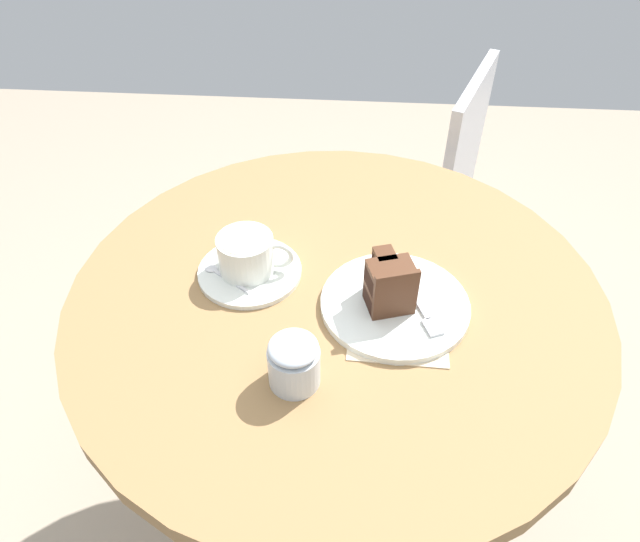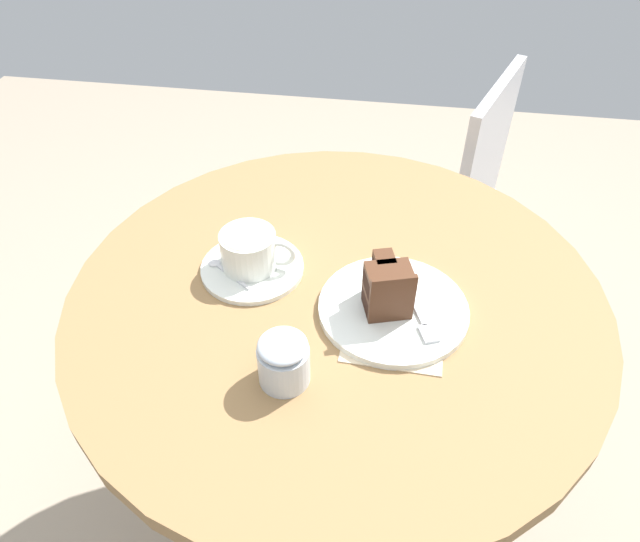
# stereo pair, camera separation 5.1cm
# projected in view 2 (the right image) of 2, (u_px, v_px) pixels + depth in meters

# --- Properties ---
(ground_plane) EXTENTS (4.40, 4.40, 0.01)m
(ground_plane) POSITION_uv_depth(u_px,v_px,m) (331.00, 506.00, 1.40)
(ground_plane) COLOR gray
(ground_plane) RESTS_ON ground
(cafe_table) EXTENTS (0.85, 0.85, 0.74)m
(cafe_table) POSITION_uv_depth(u_px,v_px,m) (335.00, 338.00, 0.98)
(cafe_table) COLOR olive
(cafe_table) RESTS_ON ground
(saucer) EXTENTS (0.17, 0.17, 0.01)m
(saucer) POSITION_uv_depth(u_px,v_px,m) (252.00, 268.00, 0.93)
(saucer) COLOR silver
(saucer) RESTS_ON cafe_table
(coffee_cup) EXTENTS (0.12, 0.09, 0.06)m
(coffee_cup) POSITION_uv_depth(u_px,v_px,m) (250.00, 250.00, 0.91)
(coffee_cup) COLOR silver
(coffee_cup) RESTS_ON saucer
(teaspoon) EXTENTS (0.08, 0.06, 0.00)m
(teaspoon) POSITION_uv_depth(u_px,v_px,m) (225.00, 270.00, 0.92)
(teaspoon) COLOR silver
(teaspoon) RESTS_ON saucer
(cake_plate) EXTENTS (0.23, 0.23, 0.01)m
(cake_plate) POSITION_uv_depth(u_px,v_px,m) (393.00, 308.00, 0.86)
(cake_plate) COLOR silver
(cake_plate) RESTS_ON cafe_table
(cake_slice) EXTENTS (0.08, 0.09, 0.08)m
(cake_slice) POSITION_uv_depth(u_px,v_px,m) (387.00, 288.00, 0.83)
(cake_slice) COLOR black
(cake_slice) RESTS_ON cake_plate
(fork) EXTENTS (0.06, 0.13, 0.00)m
(fork) POSITION_uv_depth(u_px,v_px,m) (421.00, 317.00, 0.84)
(fork) COLOR silver
(fork) RESTS_ON cake_plate
(napkin) EXTENTS (0.15, 0.16, 0.00)m
(napkin) POSITION_uv_depth(u_px,v_px,m) (395.00, 326.00, 0.84)
(napkin) COLOR beige
(napkin) RESTS_ON cafe_table
(cafe_chair) EXTENTS (0.49, 0.49, 0.83)m
(cafe_chair) POSITION_uv_depth(u_px,v_px,m) (440.00, 196.00, 1.51)
(cafe_chair) COLOR #BCBCC1
(cafe_chair) RESTS_ON ground
(sugar_pot) EXTENTS (0.07, 0.07, 0.08)m
(sugar_pot) POSITION_uv_depth(u_px,v_px,m) (284.00, 360.00, 0.75)
(sugar_pot) COLOR silver
(sugar_pot) RESTS_ON cafe_table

